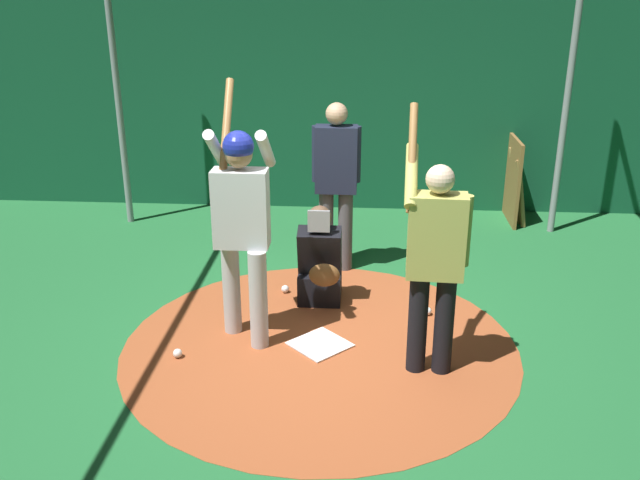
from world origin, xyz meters
TOP-DOWN VIEW (x-y plane):
  - ground_plane at (0.00, 0.00)m, footprint 27.94×27.94m
  - dirt_circle at (0.00, 0.00)m, footprint 3.30×3.30m
  - home_plate at (0.00, 0.00)m, footprint 0.59×0.59m
  - batter at (-0.10, -0.64)m, footprint 0.68×0.49m
  - catcher at (-0.84, -0.06)m, footprint 0.58×0.40m
  - umpire at (-1.64, 0.05)m, footprint 0.22×0.49m
  - visitor at (0.31, 0.87)m, footprint 0.55×0.50m
  - back_wall at (-3.80, 0.00)m, footprint 0.23×11.94m
  - cage_frame at (0.00, 0.00)m, footprint 6.02×5.31m
  - bat_rack at (-3.56, 2.20)m, footprint 1.18×0.20m
  - baseball_0 at (-1.00, -0.41)m, footprint 0.07×0.07m
  - baseball_1 at (-0.62, 0.94)m, footprint 0.07×0.07m
  - baseball_2 at (0.28, -1.14)m, footprint 0.07×0.07m

SIDE VIEW (x-z plane):
  - ground_plane at x=0.00m, z-range 0.00..0.00m
  - dirt_circle at x=0.00m, z-range 0.00..0.01m
  - home_plate at x=0.00m, z-range 0.01..0.02m
  - baseball_0 at x=-1.00m, z-range 0.01..0.08m
  - baseball_1 at x=-0.62m, z-range 0.01..0.08m
  - baseball_2 at x=0.28m, z-range 0.01..0.08m
  - catcher at x=-0.84m, z-range -0.10..0.86m
  - bat_rack at x=-3.56m, z-range -0.03..1.02m
  - visitor at x=0.31m, z-range -0.05..1.98m
  - umpire at x=-1.64m, z-range 0.11..1.87m
  - batter at x=-0.10m, z-range 0.03..2.16m
  - back_wall at x=-3.80m, z-range 0.01..3.46m
  - cage_frame at x=0.00m, z-range 0.66..4.08m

